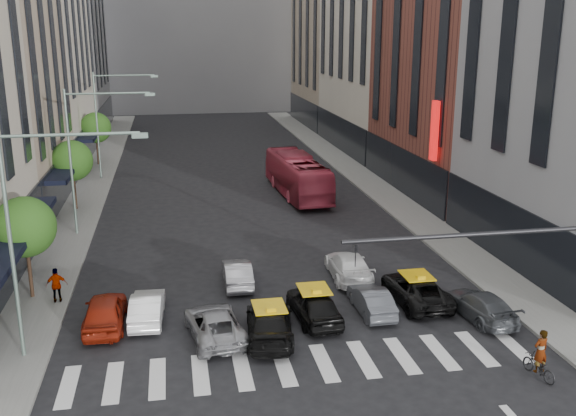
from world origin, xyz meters
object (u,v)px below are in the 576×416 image
streetlamp_near (34,214)px  streetlamp_far (108,111)px  streetlamp_mid (85,143)px  motorcycle (539,367)px  car_red (105,311)px  car_white_front (147,307)px  pedestrian_far (57,285)px  taxi_center (314,305)px  taxi_left (269,322)px  bus (297,176)px

streetlamp_near → streetlamp_far: same height
streetlamp_mid → motorcycle: (18.26, -21.02, -5.47)m
streetlamp_near → car_red: size_ratio=2.10×
car_white_front → pedestrian_far: (-4.21, 2.54, 0.34)m
streetlamp_far → pedestrian_far: (-0.44, -26.86, -4.92)m
streetlamp_mid → streetlamp_far: bearing=90.0°
streetlamp_near → motorcycle: bearing=-15.4°
motorcycle → streetlamp_mid: bearing=-60.7°
streetlamp_near → car_white_front: streetlamp_near is taller
taxi_center → taxi_left: bearing=26.4°
streetlamp_near → taxi_center: streetlamp_near is taller
car_red → pedestrian_far: pedestrian_far is taller
taxi_left → taxi_center: bearing=-141.5°
bus → taxi_left: bearing=72.4°
bus → streetlamp_far: bearing=-33.6°
car_red → taxi_left: bearing=162.1°
bus → motorcycle: bearing=93.4°
car_white_front → car_red: bearing=12.8°
car_white_front → motorcycle: size_ratio=2.37×
taxi_center → bus: size_ratio=0.38×
streetlamp_mid → pedestrian_far: bearing=-92.3°
car_red → pedestrian_far: (-2.42, 2.84, 0.26)m
car_white_front → bus: size_ratio=0.35×
streetlamp_near → taxi_center: size_ratio=2.11×
car_red → car_white_front: (1.79, 0.31, -0.09)m
taxi_left → bus: size_ratio=0.42×
streetlamp_near → motorcycle: size_ratio=5.45×
car_red → taxi_left: (6.90, -2.30, -0.04)m
streetlamp_near → car_white_front: bearing=34.6°
car_red → pedestrian_far: size_ratio=2.56×
streetlamp_near → bus: streetlamp_near is taller
motorcycle → car_red: bearing=-35.9°
streetlamp_far → taxi_left: streetlamp_far is taller
motorcycle → bus: bearing=-94.6°
taxi_left → pedestrian_far: (-9.32, 5.14, 0.29)m
car_red → car_white_front: car_red is taller
bus → pedestrian_far: 23.84m
car_white_front → pedestrian_far: size_ratio=2.34×
streetlamp_near → motorcycle: (18.26, -5.02, -5.47)m
streetlamp_far → streetlamp_near: bearing=-90.0°
streetlamp_near → streetlamp_mid: same height
streetlamp_near → streetlamp_far: size_ratio=1.00×
car_red → taxi_left: size_ratio=0.90×
taxi_left → pedestrian_far: size_ratio=2.86×
streetlamp_far → pedestrian_far: bearing=-90.9°
car_white_front → streetlamp_far: bearing=-79.6°
streetlamp_mid → streetlamp_far: size_ratio=1.00×
bus → pedestrian_far: bearing=46.8°
streetlamp_mid → taxi_center: bearing=-52.9°
streetlamp_far → streetlamp_mid: bearing=-90.0°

